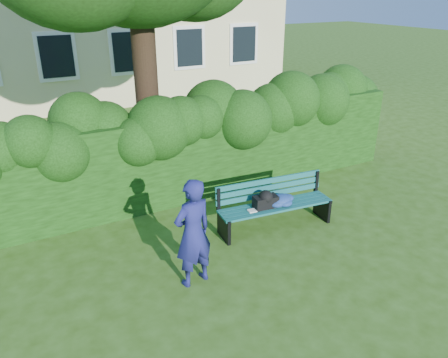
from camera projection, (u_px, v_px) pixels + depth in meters
ground at (240, 240)px, 7.73m from camera, size 80.00×80.00×0.00m
hedge at (188, 154)px, 9.13m from camera, size 10.00×1.00×1.80m
park_bench at (274, 203)px, 7.96m from camera, size 2.19×0.78×0.89m
man_reading at (193, 233)px, 6.30m from camera, size 0.68×0.51×1.70m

